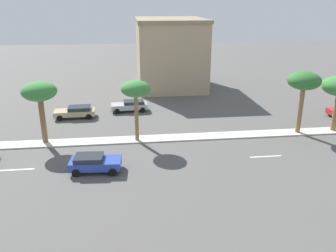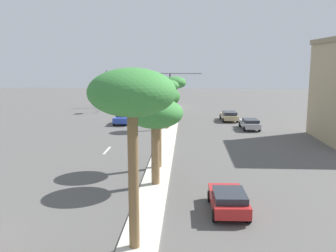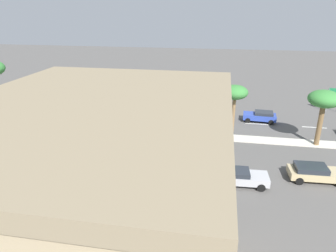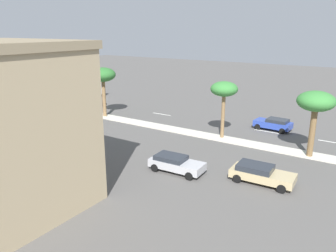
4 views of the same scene
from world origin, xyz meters
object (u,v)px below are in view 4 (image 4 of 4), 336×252
(palm_tree_inboard, at_px, (316,103))
(sedan_tan_far, at_px, (261,173))
(palm_tree_left, at_px, (103,76))
(box_truck, at_px, (89,88))
(sedan_blue_leading, at_px, (274,124))
(palm_tree_trailing, at_px, (81,79))
(palm_tree_right, at_px, (40,60))
(sedan_silver_right, at_px, (176,163))
(palm_tree_near, at_px, (224,90))
(sedan_red_front, at_px, (36,110))

(palm_tree_inboard, relative_size, sedan_tan_far, 1.25)
(palm_tree_left, xyz_separation_m, box_truck, (8.95, 12.29, -4.01))
(sedan_blue_leading, bearing_deg, palm_tree_trailing, 104.56)
(palm_tree_trailing, bearing_deg, sedan_tan_far, -105.90)
(palm_tree_left, height_order, sedan_tan_far, palm_tree_left)
(palm_tree_trailing, bearing_deg, palm_tree_right, 88.71)
(palm_tree_trailing, height_order, box_truck, palm_tree_trailing)
(sedan_silver_right, bearing_deg, box_truck, 57.53)
(palm_tree_left, bearing_deg, palm_tree_trailing, 91.57)
(sedan_blue_leading, xyz_separation_m, sedan_tan_far, (-13.93, -3.14, -0.01))
(palm_tree_near, relative_size, box_truck, 1.05)
(palm_tree_near, height_order, sedan_tan_far, palm_tree_near)
(palm_tree_trailing, xyz_separation_m, box_truck, (9.06, 8.34, -3.38))
(palm_tree_inboard, relative_size, palm_tree_right, 0.76)
(palm_tree_inboard, height_order, palm_tree_right, palm_tree_right)
(palm_tree_inboard, bearing_deg, palm_tree_right, 89.29)
(palm_tree_trailing, bearing_deg, palm_tree_left, -88.43)
(palm_tree_near, distance_m, palm_tree_trailing, 20.35)
(sedan_blue_leading, height_order, box_truck, box_truck)
(palm_tree_near, bearing_deg, sedan_silver_right, -177.28)
(palm_tree_trailing, bearing_deg, sedan_silver_right, -114.52)
(palm_tree_left, xyz_separation_m, sedan_blue_leading, (6.11, -19.99, -4.56))
(palm_tree_near, height_order, box_truck, palm_tree_near)
(palm_tree_inboard, relative_size, palm_tree_left, 0.93)
(palm_tree_inboard, height_order, box_truck, palm_tree_inboard)
(palm_tree_near, bearing_deg, sedan_red_front, 100.62)
(palm_tree_right, bearing_deg, palm_tree_inboard, -90.71)
(palm_tree_inboard, bearing_deg, sedan_blue_leading, 38.20)
(sedan_red_front, bearing_deg, palm_tree_right, 43.56)
(palm_tree_trailing, height_order, sedan_red_front, palm_tree_trailing)
(palm_tree_near, bearing_deg, box_truck, 73.06)
(sedan_red_front, xyz_separation_m, box_truck, (13.33, 4.19, 0.58))
(sedan_tan_far, bearing_deg, palm_tree_inboard, -14.77)
(palm_tree_near, xyz_separation_m, sedan_silver_right, (-9.81, -0.47, -4.33))
(palm_tree_left, xyz_separation_m, sedan_tan_far, (-7.82, -23.14, -4.57))
(palm_tree_right, height_order, sedan_blue_leading, palm_tree_right)
(palm_tree_inboard, distance_m, sedan_tan_far, 8.75)
(palm_tree_trailing, distance_m, sedan_tan_far, 28.43)
(sedan_tan_far, xyz_separation_m, sedan_silver_right, (-1.78, 6.27, -0.01))
(palm_tree_right, distance_m, sedan_tan_far, 36.82)
(palm_tree_inboard, xyz_separation_m, sedan_red_front, (-4.00, 33.20, -4.19))
(sedan_blue_leading, relative_size, box_truck, 0.74)
(sedan_silver_right, bearing_deg, sedan_tan_far, -74.18)
(palm_tree_left, distance_m, sedan_red_front, 10.29)
(sedan_tan_far, xyz_separation_m, sedan_red_front, (3.44, 31.23, -0.02))
(palm_tree_near, xyz_separation_m, palm_tree_left, (-0.21, 16.40, 0.26))
(sedan_red_front, xyz_separation_m, sedan_silver_right, (-5.22, -24.96, 0.01))
(palm_tree_trailing, height_order, sedan_blue_leading, palm_tree_trailing)
(sedan_silver_right, bearing_deg, palm_tree_left, 60.35)
(sedan_red_front, distance_m, box_truck, 13.99)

